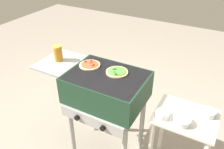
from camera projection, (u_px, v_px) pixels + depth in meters
The scene contains 8 objects.
grill at pixel (105, 89), 1.93m from camera, with size 0.96×0.53×0.90m.
pizza_veggie at pixel (117, 72), 1.88m from camera, with size 0.18×0.18×0.03m.
pizza_pepperoni at pixel (90, 65), 1.98m from camera, with size 0.18×0.18×0.04m.
sauce_jar at pixel (58, 53), 2.03m from camera, with size 0.08×0.08×0.14m.
prep_table at pixel (181, 137), 1.78m from camera, with size 0.44×0.36×0.75m.
topping_bowl_near at pixel (162, 115), 1.64m from camera, with size 0.10×0.10×0.04m.
topping_bowl_far at pixel (208, 113), 1.66m from camera, with size 0.10×0.10×0.04m.
topping_bowl_middle at pixel (182, 121), 1.59m from camera, with size 0.12×0.12×0.04m.
Camera 1 is at (0.79, -1.35, 1.89)m, focal length 37.02 mm.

